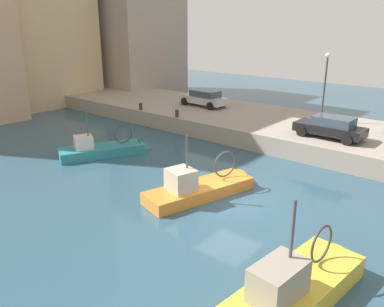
# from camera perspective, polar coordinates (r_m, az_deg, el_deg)

# --- Properties ---
(water_surface) EXTENTS (80.00, 80.00, 0.00)m
(water_surface) POSITION_cam_1_polar(r_m,az_deg,el_deg) (18.51, 5.64, -6.91)
(water_surface) COLOR #2D5166
(water_surface) RESTS_ON ground
(quay_wall) EXTENTS (9.00, 56.00, 1.20)m
(quay_wall) POSITION_cam_1_polar(r_m,az_deg,el_deg) (28.02, 19.17, 2.38)
(quay_wall) COLOR #9E9384
(quay_wall) RESTS_ON ground
(fishing_boat_orange) EXTENTS (6.55, 3.19, 3.93)m
(fishing_boat_orange) POSITION_cam_1_polar(r_m,az_deg,el_deg) (19.03, 1.93, -5.60)
(fishing_boat_orange) COLOR orange
(fishing_boat_orange) RESTS_ON ground
(fishing_boat_yellow) EXTENTS (7.10, 2.60, 4.37)m
(fishing_boat_yellow) POSITION_cam_1_polar(r_m,az_deg,el_deg) (12.77, 14.80, -19.85)
(fishing_boat_yellow) COLOR gold
(fishing_boat_yellow) RESTS_ON ground
(fishing_boat_teal) EXTENTS (6.04, 4.00, 3.77)m
(fishing_boat_teal) POSITION_cam_1_polar(r_m,az_deg,el_deg) (25.22, -12.34, 0.06)
(fishing_boat_teal) COLOR teal
(fishing_boat_teal) RESTS_ON ground
(parked_car_silver) EXTENTS (2.03, 4.40, 1.37)m
(parked_car_silver) POSITION_cam_1_polar(r_m,az_deg,el_deg) (33.31, 1.76, 8.19)
(parked_car_silver) COLOR #B7B7BC
(parked_car_silver) RESTS_ON quay_wall
(parked_car_black) EXTENTS (1.95, 4.22, 1.36)m
(parked_car_black) POSITION_cam_1_polar(r_m,az_deg,el_deg) (25.30, 19.74, 3.69)
(parked_car_black) COLOR black
(parked_car_black) RESTS_ON quay_wall
(mooring_bollard_south) EXTENTS (0.28, 0.28, 0.55)m
(mooring_bollard_south) POSITION_cam_1_polar(r_m,az_deg,el_deg) (29.41, -2.22, 5.92)
(mooring_bollard_south) COLOR #2D2D33
(mooring_bollard_south) RESTS_ON quay_wall
(mooring_bollard_mid) EXTENTS (0.28, 0.28, 0.55)m
(mooring_bollard_mid) POSITION_cam_1_polar(r_m,az_deg,el_deg) (32.18, -7.56, 6.88)
(mooring_bollard_mid) COLOR #2D2D33
(mooring_bollard_mid) RESTS_ON quay_wall
(quay_streetlamp) EXTENTS (0.36, 0.36, 4.83)m
(quay_streetlamp) POSITION_cam_1_polar(r_m,az_deg,el_deg) (29.03, 19.09, 10.73)
(quay_streetlamp) COLOR #38383D
(quay_streetlamp) RESTS_ON quay_wall
(waterfront_building_central) EXTENTS (9.40, 8.48, 13.84)m
(waterfront_building_central) POSITION_cam_1_polar(r_m,az_deg,el_deg) (46.54, -8.46, 17.23)
(waterfront_building_central) COLOR #A39384
(waterfront_building_central) RESTS_ON ground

